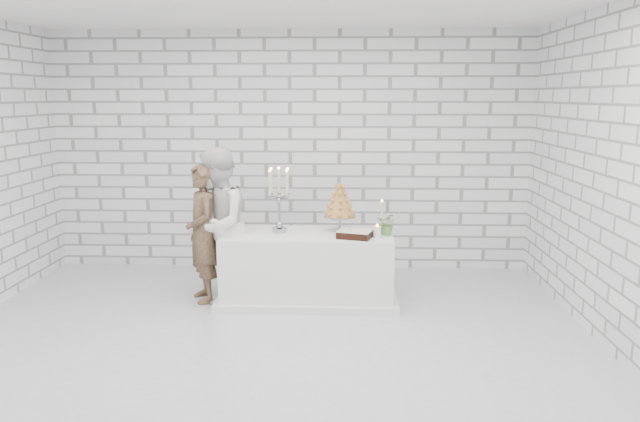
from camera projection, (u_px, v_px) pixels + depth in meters
The scene contains 13 objects.
ground at pixel (267, 341), 5.55m from camera, with size 6.00×5.00×0.01m, color silver.
wall_back at pixel (290, 152), 7.73m from camera, with size 6.00×0.01×3.00m, color white.
wall_front at pixel (194, 249), 2.82m from camera, with size 6.00×0.01×3.00m, color white.
wall_right at pixel (619, 180), 5.15m from camera, with size 0.01×5.00×3.00m, color white.
cake_table at pixel (308, 267), 6.60m from camera, with size 1.80×0.80×0.75m, color white.
groom at pixel (202, 233), 6.55m from camera, with size 0.54×0.36×1.49m, color #3B2A1C.
bride at pixel (217, 225), 6.54m from camera, with size 0.81×0.63×1.66m, color white.
candelabra at pixel (279, 200), 6.52m from camera, with size 0.29×0.29×0.71m, color #93949D, non-canonical shape.
croquembouche at pixel (340, 207), 6.58m from camera, with size 0.35×0.35×0.54m, color #AE6E2C, non-canonical shape.
chocolate_cake at pixel (355, 234), 6.31m from camera, with size 0.33×0.24×0.08m, color black.
pillar_candle at pixel (377, 232), 6.32m from camera, with size 0.08×0.08×0.12m, color white.
extra_taper at pixel (382, 216), 6.62m from camera, with size 0.06×0.06×0.32m, color beige.
flowers at pixel (387, 224), 6.43m from camera, with size 0.22×0.19×0.24m, color #407D33.
Camera 1 is at (0.69, -5.21, 2.19)m, focal length 34.37 mm.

